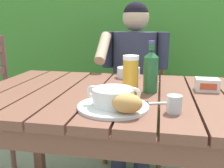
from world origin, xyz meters
name	(u,v)px	position (x,y,z in m)	size (l,w,h in m)	color
dining_table	(112,111)	(0.00, 0.00, 0.66)	(1.31, 0.86, 0.76)	brown
hedge_backdrop	(146,22)	(0.06, 1.54, 1.08)	(3.11, 0.84, 2.64)	#3E802E
chair_near_diner	(136,97)	(0.03, 0.87, 0.48)	(0.45, 0.45, 0.93)	brown
person_eating	(134,73)	(0.03, 0.67, 0.72)	(0.48, 0.47, 1.22)	#303348
serving_plate	(113,107)	(0.05, -0.24, 0.77)	(0.27, 0.27, 0.01)	white
soup_bowl	(113,96)	(0.05, -0.24, 0.81)	(0.21, 0.16, 0.07)	white
bread_roll	(127,103)	(0.11, -0.31, 0.81)	(0.11, 0.08, 0.07)	tan
beer_glass	(131,75)	(0.09, -0.03, 0.85)	(0.07, 0.07, 0.18)	orange
beer_bottle	(151,71)	(0.18, 0.02, 0.86)	(0.07, 0.07, 0.24)	#266133
water_glass_small	(174,104)	(0.27, -0.24, 0.79)	(0.06, 0.06, 0.06)	silver
butter_tub	(207,85)	(0.44, 0.10, 0.79)	(0.11, 0.08, 0.06)	white
table_knife	(147,103)	(0.17, -0.16, 0.76)	(0.15, 0.06, 0.01)	silver
diner_bowl	(128,72)	(0.03, 0.33, 0.79)	(0.14, 0.14, 0.06)	white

